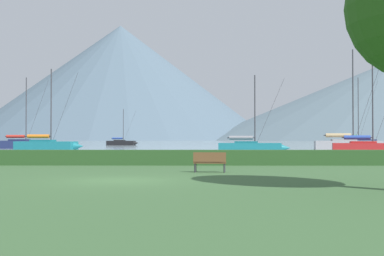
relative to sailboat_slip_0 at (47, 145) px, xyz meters
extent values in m
plane|color=#385B33|center=(15.42, -42.83, -0.70)|extent=(1000.00, 1000.00, 0.00)
cube|color=#8C9EA3|center=(15.42, 94.17, -0.70)|extent=(320.00, 246.00, 0.00)
cube|color=#284C23|center=(15.42, -31.83, -0.25)|extent=(80.00, 1.20, 0.90)
cube|color=#19707A|center=(-0.11, 0.02, -0.12)|extent=(7.65, 3.60, 1.16)
cone|color=#19707A|center=(4.04, -0.61, -0.12)|extent=(1.39, 1.16, 0.98)
cube|color=#16646E|center=(-0.53, 0.08, 0.30)|extent=(2.97, 2.16, 0.74)
cylinder|color=#333338|center=(0.51, -0.08, 4.67)|extent=(0.15, 0.15, 9.47)
cylinder|color=#333338|center=(-1.13, 0.17, 1.09)|extent=(3.29, 0.62, 0.13)
cylinder|color=orange|center=(-1.13, 0.17, 1.09)|extent=(2.85, 0.88, 0.46)
cylinder|color=#333338|center=(2.22, -0.34, 4.43)|extent=(3.46, 0.56, 9.01)
cube|color=black|center=(2.45, 45.25, -0.23)|extent=(6.20, 3.09, 0.93)
cone|color=black|center=(5.78, 44.63, -0.23)|extent=(1.14, 0.96, 0.79)
cube|color=black|center=(2.12, 45.32, 0.10)|extent=(2.42, 1.80, 0.59)
cylinder|color=#333338|center=(2.95, 45.16, 3.39)|extent=(0.12, 0.12, 7.17)
cylinder|color=#333338|center=(1.64, 45.41, 0.74)|extent=(2.64, 0.59, 0.10)
cylinder|color=#2847A3|center=(1.64, 45.41, 0.74)|extent=(2.30, 0.78, 0.37)
cylinder|color=#333338|center=(4.33, 44.90, 3.21)|extent=(2.77, 0.54, 6.82)
cube|color=navy|center=(-7.82, 13.74, -0.12)|extent=(7.64, 3.41, 1.16)
cone|color=navy|center=(-3.63, 13.23, -0.12)|extent=(1.38, 1.13, 0.99)
cube|color=#1B2449|center=(-8.24, 13.79, 0.30)|extent=(2.94, 2.09, 0.74)
cylinder|color=#333338|center=(-7.19, 13.66, 4.96)|extent=(0.15, 0.15, 10.05)
cylinder|color=#333338|center=(-8.84, 13.86, 1.09)|extent=(3.32, 0.53, 0.13)
cylinder|color=red|center=(-8.84, 13.86, 1.09)|extent=(2.86, 0.80, 0.46)
cylinder|color=#333338|center=(-5.46, 13.45, 4.71)|extent=(3.49, 0.46, 9.56)
cube|color=red|center=(35.79, -10.48, -0.17)|extent=(7.13, 3.79, 1.07)
cube|color=#A52020|center=(35.41, -10.39, 0.22)|extent=(2.82, 2.15, 0.68)
cylinder|color=#333338|center=(36.35, -10.61, 4.80)|extent=(0.14, 0.14, 9.83)
cylinder|color=#333338|center=(34.87, -10.27, 0.95)|extent=(3.00, 0.80, 0.12)
cylinder|color=#2847A3|center=(34.87, -10.27, 0.95)|extent=(2.62, 1.00, 0.43)
cube|color=#19707A|center=(24.14, -7.60, -0.18)|extent=(6.83, 2.89, 1.04)
cone|color=#19707A|center=(27.92, -7.95, -0.18)|extent=(1.22, 0.99, 0.89)
cube|color=#16646E|center=(23.76, -7.56, 0.20)|extent=(2.61, 1.82, 0.66)
cylinder|color=#333338|center=(24.71, -7.65, 3.77)|extent=(0.13, 0.13, 7.81)
cylinder|color=#333338|center=(23.22, -7.51, 0.91)|extent=(2.99, 0.39, 0.11)
cylinder|color=gray|center=(23.22, -7.51, 0.91)|extent=(2.57, 0.65, 0.42)
cylinder|color=#333338|center=(26.27, -7.80, 3.58)|extent=(3.15, 0.32, 7.43)
cube|color=#9E9EA3|center=(36.97, 0.02, -0.08)|extent=(8.16, 3.80, 1.23)
cube|color=gray|center=(36.52, 0.09, 0.37)|extent=(3.16, 2.29, 0.79)
cylinder|color=#333338|center=(37.63, -0.08, 5.87)|extent=(0.16, 0.16, 11.80)
cylinder|color=#333338|center=(35.88, 0.18, 1.21)|extent=(3.52, 0.64, 0.13)
cylinder|color=tan|center=(35.88, 0.18, 1.21)|extent=(3.04, 0.92, 0.49)
cylinder|color=#333338|center=(39.46, -0.34, 5.58)|extent=(3.70, 0.57, 11.22)
cube|color=navy|center=(50.23, 39.35, -0.07)|extent=(8.32, 4.08, 1.25)
cone|color=navy|center=(54.72, 38.55, -0.07)|extent=(1.53, 1.29, 1.06)
cube|color=#1B2449|center=(49.79, 39.43, 0.38)|extent=(3.25, 2.40, 0.80)
cylinder|color=#333338|center=(50.91, 39.23, 6.47)|extent=(0.16, 0.16, 12.97)
cylinder|color=#333338|center=(49.14, 39.54, 1.23)|extent=(3.55, 0.76, 0.14)
cylinder|color=#2D7542|center=(49.14, 39.54, 1.23)|extent=(3.09, 1.02, 0.50)
cylinder|color=#333338|center=(52.76, 38.90, 6.14)|extent=(3.74, 0.69, 12.33)
cube|color=brown|center=(18.98, -38.22, -0.25)|extent=(1.58, 0.59, 0.06)
cube|color=brown|center=(18.96, -38.40, 0.02)|extent=(1.55, 0.27, 0.45)
cylinder|color=#333338|center=(19.68, -38.12, -0.48)|extent=(0.08, 0.08, 0.45)
cylinder|color=#333338|center=(18.30, -37.99, -0.48)|extent=(0.08, 0.08, 0.45)
cylinder|color=#333338|center=(19.65, -38.45, -0.48)|extent=(0.08, 0.08, 0.45)
cylinder|color=#333338|center=(18.27, -38.32, -0.48)|extent=(0.08, 0.08, 0.45)
cone|color=#4C6070|center=(-34.49, 291.91, 39.45)|extent=(210.85, 210.85, 80.31)
camera|label=1|loc=(18.30, -62.20, 0.95)|focal=47.39mm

